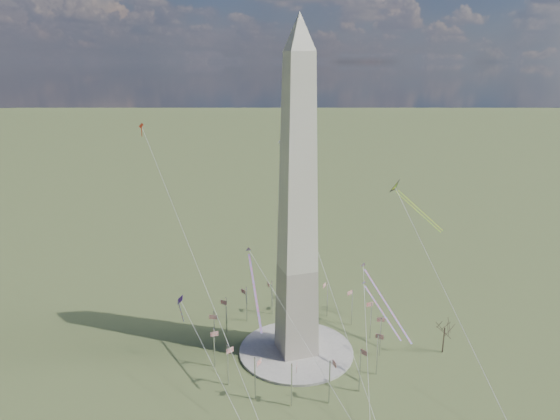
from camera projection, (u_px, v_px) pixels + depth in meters
name	position (u px, v px, depth m)	size (l,w,h in m)	color
ground	(296.00, 352.00, 157.84)	(2000.00, 2000.00, 0.00)	#445128
plaza	(296.00, 351.00, 157.72)	(36.00, 36.00, 0.80)	#ABA49C
washington_monument	(298.00, 206.00, 144.17)	(15.56, 15.56, 100.00)	#AC9C90
flagpole_ring	(296.00, 331.00, 155.76)	(54.40, 54.40, 13.00)	silver
tree_near	(445.00, 326.00, 154.99)	(7.41, 7.41, 12.96)	#412F27
kite_delta_black	(398.00, 190.00, 169.34)	(15.37, 17.96, 15.94)	black
kite_diamond_purple	(180.00, 303.00, 148.08)	(1.92, 3.00, 9.24)	#441971
kite_streamer_left	(379.00, 291.00, 144.96)	(5.51, 23.01, 15.90)	red
kite_streamer_mid	(253.00, 277.00, 140.11)	(3.97, 23.01, 15.81)	red
kite_streamer_right	(377.00, 303.00, 163.69)	(5.46, 19.09, 13.27)	red
kite_small_red	(141.00, 127.00, 163.08)	(1.59, 1.49, 4.45)	#BA3315
kite_small_white	(280.00, 142.00, 185.43)	(1.62, 2.32, 4.82)	silver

